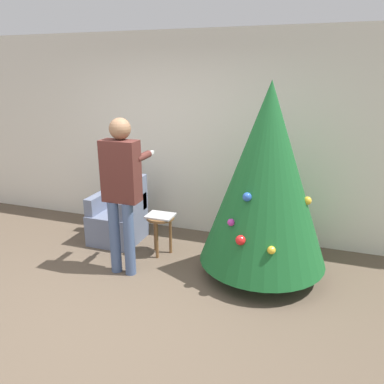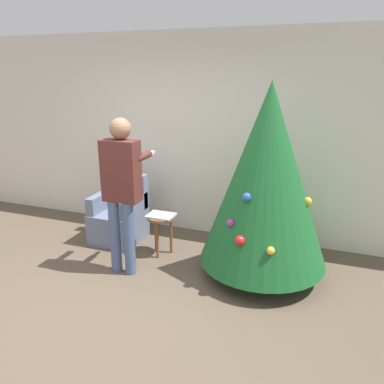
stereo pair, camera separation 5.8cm
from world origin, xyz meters
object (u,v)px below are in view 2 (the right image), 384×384
(christmas_tree, at_px, (266,176))
(armchair, at_px, (120,216))
(person_standing, at_px, (122,183))
(side_stool, at_px, (161,224))

(christmas_tree, distance_m, armchair, 2.15)
(armchair, distance_m, person_standing, 1.13)
(armchair, xyz_separation_m, side_stool, (0.71, -0.21, 0.08))
(armchair, height_order, person_standing, person_standing)
(side_stool, bearing_deg, armchair, 163.42)
(armchair, bearing_deg, person_standing, -55.67)
(armchair, relative_size, person_standing, 0.50)
(christmas_tree, distance_m, side_stool, 1.46)
(armchair, bearing_deg, christmas_tree, -8.13)
(christmas_tree, xyz_separation_m, side_stool, (-1.26, 0.07, -0.74))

